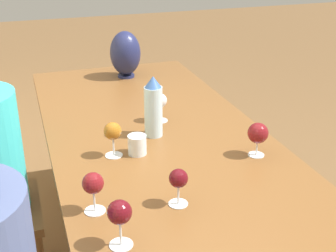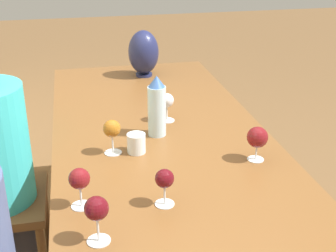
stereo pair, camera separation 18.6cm
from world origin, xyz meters
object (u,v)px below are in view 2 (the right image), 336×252
at_px(water_tumbler, 136,143).
at_px(wine_glass_5, 165,180).
at_px(wine_glass_4, 97,210).
at_px(wine_glass_7, 79,180).
at_px(wine_glass_6, 257,138).
at_px(wine_glass_0, 112,129).
at_px(wine_glass_2, 167,101).
at_px(water_bottle, 157,107).
at_px(vase, 144,53).

xyz_separation_m(water_tumbler, wine_glass_5, (-0.39, -0.03, 0.05)).
xyz_separation_m(wine_glass_4, wine_glass_5, (0.15, -0.22, -0.02)).
xyz_separation_m(wine_glass_5, wine_glass_7, (0.04, 0.27, 0.01)).
xyz_separation_m(wine_glass_5, wine_glass_6, (0.23, -0.41, 0.00)).
height_order(water_tumbler, wine_glass_4, wine_glass_4).
xyz_separation_m(wine_glass_0, wine_glass_5, (-0.41, -0.13, -0.01)).
height_order(wine_glass_2, wine_glass_4, wine_glass_4).
distance_m(water_bottle, wine_glass_4, 0.75).
bearing_deg(wine_glass_6, wine_glass_4, 120.90).
xyz_separation_m(wine_glass_4, wine_glass_7, (0.19, 0.04, -0.01)).
xyz_separation_m(water_tumbler, wine_glass_2, (0.29, -0.18, 0.06)).
bearing_deg(wine_glass_7, wine_glass_0, -21.03).
bearing_deg(wine_glass_7, water_bottle, -34.83).
relative_size(vase, wine_glass_7, 1.97).
relative_size(vase, wine_glass_6, 1.98).
height_order(vase, wine_glass_6, vase).
distance_m(vase, wine_glass_5, 1.38).
bearing_deg(wine_glass_2, wine_glass_6, -150.00).
distance_m(wine_glass_2, wine_glass_7, 0.76).
relative_size(vase, wine_glass_0, 1.91).
bearing_deg(wine_glass_6, wine_glass_7, 105.43).
bearing_deg(wine_glass_2, water_tumbler, 147.37).
relative_size(water_tumbler, wine_glass_5, 0.61).
bearing_deg(wine_glass_4, wine_glass_7, 11.99).
distance_m(vase, wine_glass_0, 1.01).
xyz_separation_m(water_bottle, wine_glass_4, (-0.68, 0.30, -0.02)).
height_order(wine_glass_4, wine_glass_5, wine_glass_4).
xyz_separation_m(water_tumbler, wine_glass_7, (-0.35, 0.23, 0.06)).
relative_size(wine_glass_0, wine_glass_7, 1.03).
height_order(wine_glass_4, wine_glass_6, wine_glass_4).
bearing_deg(wine_glass_6, wine_glass_2, 30.00).
relative_size(wine_glass_5, wine_glass_6, 0.94).
height_order(water_tumbler, wine_glass_6, wine_glass_6).
relative_size(water_tumbler, wine_glass_0, 0.55).
height_order(water_bottle, wine_glass_7, water_bottle).
bearing_deg(wine_glass_2, wine_glass_5, 167.58).
bearing_deg(wine_glass_5, water_bottle, -8.14).
height_order(water_bottle, wine_glass_6, water_bottle).
relative_size(water_bottle, wine_glass_2, 1.99).
height_order(water_tumbler, wine_glass_2, wine_glass_2).
xyz_separation_m(wine_glass_0, wine_glass_2, (0.27, -0.28, -0.01)).
xyz_separation_m(water_bottle, vase, (0.83, -0.08, 0.01)).
distance_m(vase, wine_glass_6, 1.17).
xyz_separation_m(wine_glass_6, wine_glass_7, (-0.19, 0.67, 0.00)).
bearing_deg(wine_glass_6, wine_glass_0, 71.89).
bearing_deg(water_bottle, vase, -5.41).
distance_m(wine_glass_4, wine_glass_5, 0.27).
height_order(wine_glass_0, wine_glass_5, wine_glass_0).
xyz_separation_m(vase, wine_glass_6, (-1.14, -0.25, -0.05)).
bearing_deg(water_tumbler, wine_glass_4, 160.53).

